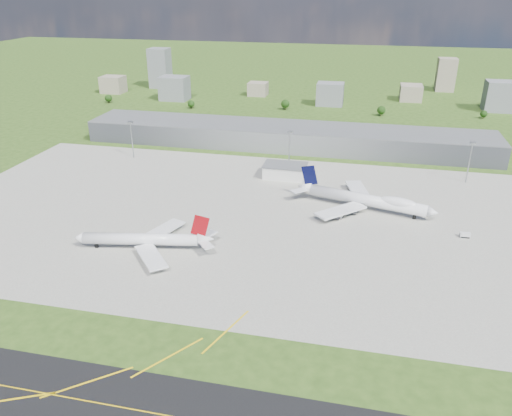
% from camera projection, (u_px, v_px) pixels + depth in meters
% --- Properties ---
extents(ground, '(1400.00, 1400.00, 0.00)m').
position_uv_depth(ground, '(283.00, 152.00, 361.17)').
color(ground, '#2D4917').
rests_on(ground, ground).
extents(apron, '(360.00, 190.00, 0.08)m').
position_uv_depth(apron, '(266.00, 217.00, 261.40)').
color(apron, gray).
rests_on(apron, ground).
extents(terminal, '(300.00, 42.00, 15.00)m').
position_uv_depth(terminal, '(286.00, 136.00, 371.41)').
color(terminal, slate).
rests_on(terminal, ground).
extents(ops_building, '(26.00, 16.00, 8.00)m').
position_uv_depth(ops_building, '(285.00, 171.00, 313.10)').
color(ops_building, silver).
rests_on(ops_building, ground).
extents(mast_west, '(3.50, 2.00, 25.90)m').
position_uv_depth(mast_west, '(131.00, 133.00, 342.51)').
color(mast_west, gray).
rests_on(mast_west, ground).
extents(mast_center, '(3.50, 2.00, 25.90)m').
position_uv_depth(mast_center, '(289.00, 143.00, 320.77)').
color(mast_center, gray).
rests_on(mast_center, ground).
extents(mast_east, '(3.50, 2.00, 25.90)m').
position_uv_depth(mast_east, '(471.00, 155.00, 299.03)').
color(mast_east, gray).
rests_on(mast_east, ground).
extents(airliner_red_twin, '(64.64, 49.80, 17.81)m').
position_uv_depth(airliner_red_twin, '(146.00, 240.00, 228.48)').
color(airliner_red_twin, white).
rests_on(airliner_red_twin, ground).
extents(airliner_blue_quad, '(76.12, 58.61, 20.19)m').
position_uv_depth(airliner_blue_quad, '(367.00, 200.00, 267.85)').
color(airliner_blue_quad, white).
rests_on(airliner_blue_quad, ground).
extents(tug_yellow, '(4.01, 3.04, 1.77)m').
position_uv_depth(tug_yellow, '(125.00, 237.00, 238.99)').
color(tug_yellow, gold).
rests_on(tug_yellow, ground).
extents(van_white_near, '(2.66, 4.72, 2.31)m').
position_uv_depth(van_white_near, '(341.00, 216.00, 260.34)').
color(van_white_near, silver).
rests_on(van_white_near, ground).
extents(van_white_far, '(4.89, 2.56, 2.47)m').
position_uv_depth(van_white_far, '(465.00, 235.00, 240.15)').
color(van_white_far, silver).
rests_on(van_white_far, ground).
extents(bldg_far_w, '(24.00, 20.00, 18.00)m').
position_uv_depth(bldg_far_w, '(113.00, 84.00, 552.04)').
color(bldg_far_w, gray).
rests_on(bldg_far_w, ground).
extents(bldg_w, '(28.00, 22.00, 24.00)m').
position_uv_depth(bldg_w, '(174.00, 88.00, 517.21)').
color(bldg_w, slate).
rests_on(bldg_w, ground).
extents(bldg_cw, '(20.00, 18.00, 14.00)m').
position_uv_depth(bldg_cw, '(258.00, 89.00, 539.02)').
color(bldg_cw, gray).
rests_on(bldg_cw, ground).
extents(bldg_c, '(26.00, 20.00, 22.00)m').
position_uv_depth(bldg_c, '(330.00, 94.00, 494.89)').
color(bldg_c, slate).
rests_on(bldg_c, ground).
extents(bldg_ce, '(22.00, 24.00, 16.00)m').
position_uv_depth(bldg_ce, '(411.00, 93.00, 515.88)').
color(bldg_ce, gray).
rests_on(bldg_ce, ground).
extents(bldg_e, '(30.00, 22.00, 28.00)m').
position_uv_depth(bldg_e, '(501.00, 96.00, 470.92)').
color(bldg_e, slate).
rests_on(bldg_e, ground).
extents(bldg_tall_w, '(22.00, 20.00, 44.00)m').
position_uv_depth(bldg_tall_w, '(160.00, 68.00, 574.31)').
color(bldg_tall_w, slate).
rests_on(bldg_tall_w, ground).
extents(bldg_tall_e, '(20.00, 18.00, 36.00)m').
position_uv_depth(bldg_tall_e, '(446.00, 75.00, 557.17)').
color(bldg_tall_e, gray).
rests_on(bldg_tall_e, ground).
extents(tree_far_w, '(7.20, 7.20, 8.80)m').
position_uv_depth(tree_far_w, '(108.00, 98.00, 505.22)').
color(tree_far_w, '#382314').
rests_on(tree_far_w, ground).
extents(tree_w, '(6.75, 6.75, 8.25)m').
position_uv_depth(tree_w, '(191.00, 104.00, 483.12)').
color(tree_w, '#382314').
rests_on(tree_w, ground).
extents(tree_c, '(8.10, 8.10, 9.90)m').
position_uv_depth(tree_c, '(285.00, 104.00, 478.27)').
color(tree_c, '#382314').
rests_on(tree_c, ground).
extents(tree_e, '(7.65, 7.65, 9.35)m').
position_uv_depth(tree_e, '(381.00, 110.00, 456.17)').
color(tree_e, '#382314').
rests_on(tree_e, ground).
extents(tree_far_e, '(6.30, 6.30, 7.70)m').
position_uv_depth(tree_far_e, '(484.00, 114.00, 447.68)').
color(tree_far_e, '#382314').
rests_on(tree_far_e, ground).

